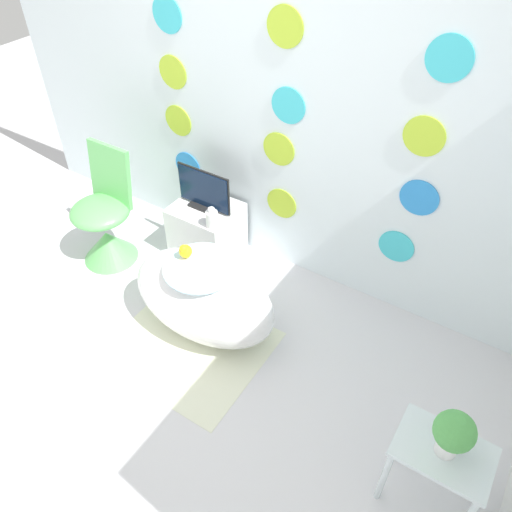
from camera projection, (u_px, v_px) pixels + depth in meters
name	position (u px, v px, depth m)	size (l,w,h in m)	color
ground_plane	(138.00, 416.00, 2.93)	(12.00, 12.00, 0.00)	silver
wall_back_dotted	(288.00, 102.00, 3.11)	(4.83, 0.05, 2.60)	white
rug	(190.00, 345.00, 3.31)	(0.97, 0.86, 0.01)	silver
bathtub	(204.00, 297.00, 3.25)	(1.03, 0.57, 0.57)	white
rubber_duck	(185.00, 251.00, 3.09)	(0.08, 0.09, 0.10)	yellow
chair	(106.00, 228.00, 3.79)	(0.44, 0.44, 0.91)	#66C166
tv_cabinet	(207.00, 230.00, 3.87)	(0.48, 0.42, 0.44)	silver
tv	(204.00, 191.00, 3.63)	(0.45, 0.12, 0.32)	black
vase	(212.00, 219.00, 3.51)	(0.09, 0.09, 0.16)	white
side_table	(439.00, 461.00, 2.33)	(0.44, 0.30, 0.48)	silver
potted_plant_left	(454.00, 433.00, 2.16)	(0.19, 0.19, 0.26)	white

